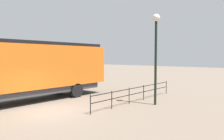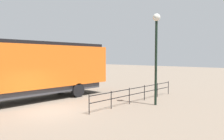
{
  "view_description": "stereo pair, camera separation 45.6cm",
  "coord_description": "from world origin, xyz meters",
  "views": [
    {
      "loc": [
        10.82,
        -7.25,
        3.2
      ],
      "look_at": [
        1.45,
        3.71,
        2.32
      ],
      "focal_mm": 35.42,
      "sensor_mm": 36.0,
      "label": 1
    },
    {
      "loc": [
        11.16,
        -6.95,
        3.2
      ],
      "look_at": [
        1.45,
        3.71,
        2.32
      ],
      "focal_mm": 35.42,
      "sensor_mm": 36.0,
      "label": 2
    }
  ],
  "objects": [
    {
      "name": "platform_fence",
      "position": [
        2.13,
        5.6,
        0.72
      ],
      "size": [
        0.05,
        9.08,
        1.1
      ],
      "color": "black",
      "rests_on": "ground_plane"
    },
    {
      "name": "lamp_post",
      "position": [
        3.57,
        5.66,
        4.14
      ],
      "size": [
        0.5,
        0.5,
        5.97
      ],
      "color": "black",
      "rests_on": "ground_plane"
    },
    {
      "name": "locomotive",
      "position": [
        -3.77,
        -0.91,
        2.38
      ],
      "size": [
        2.92,
        16.85,
        4.26
      ],
      "color": "orange",
      "rests_on": "ground_plane"
    },
    {
      "name": "ground_plane",
      "position": [
        0.0,
        0.0,
        0.0
      ],
      "size": [
        120.0,
        120.0,
        0.0
      ],
      "primitive_type": "plane",
      "color": "#756656"
    }
  ]
}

